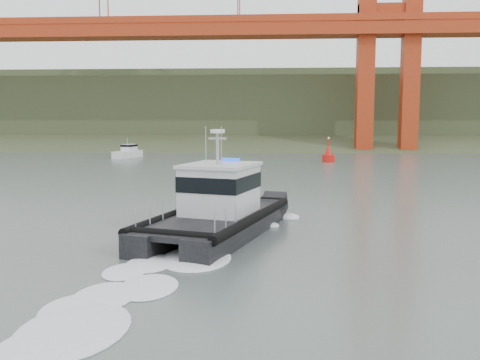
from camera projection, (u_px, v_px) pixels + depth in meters
The scene contains 5 objects.
ground at pixel (234, 253), 25.38m from camera, with size 400.00×400.00×0.00m, color #4A5954.
headlands at pixel (269, 115), 148.91m from camera, with size 500.00×105.36×27.12m.
patrol_boat at pixel (218, 208), 29.13m from camera, with size 7.70×13.02×5.95m.
motorboat at pixel (128, 152), 84.66m from camera, with size 3.64×6.38×3.33m.
nav_buoy at pixel (328, 155), 76.66m from camera, with size 1.81×1.81×3.78m.
Camera 1 is at (1.95, -24.73, 6.40)m, focal length 40.00 mm.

